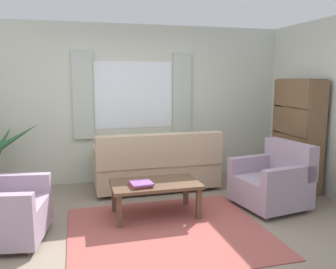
# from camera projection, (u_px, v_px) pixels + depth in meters

# --- Properties ---
(ground_plane) EXTENTS (6.24, 6.24, 0.00)m
(ground_plane) POSITION_uv_depth(u_px,v_px,m) (168.00, 232.00, 4.03)
(ground_plane) COLOR gray
(wall_back) EXTENTS (5.32, 0.12, 2.60)m
(wall_back) POSITION_uv_depth(u_px,v_px,m) (133.00, 104.00, 5.97)
(wall_back) COLOR beige
(wall_back) RESTS_ON ground_plane
(window_with_curtains) EXTENTS (1.98, 0.07, 1.40)m
(window_with_curtains) POSITION_uv_depth(u_px,v_px,m) (134.00, 95.00, 5.87)
(window_with_curtains) COLOR white
(area_rug) EXTENTS (2.22, 1.95, 0.01)m
(area_rug) POSITION_uv_depth(u_px,v_px,m) (168.00, 231.00, 4.03)
(area_rug) COLOR #9E4C47
(area_rug) RESTS_ON ground_plane
(couch) EXTENTS (1.90, 0.82, 0.92)m
(couch) POSITION_uv_depth(u_px,v_px,m) (157.00, 166.00, 5.50)
(couch) COLOR tan
(couch) RESTS_ON ground_plane
(armchair_right) EXTENTS (0.94, 0.96, 0.88)m
(armchair_right) POSITION_uv_depth(u_px,v_px,m) (273.00, 181.00, 4.76)
(armchair_right) COLOR #998499
(armchair_right) RESTS_ON ground_plane
(coffee_table) EXTENTS (1.10, 0.64, 0.44)m
(coffee_table) POSITION_uv_depth(u_px,v_px,m) (155.00, 187.00, 4.44)
(coffee_table) COLOR brown
(coffee_table) RESTS_ON ground_plane
(book_stack_on_table) EXTENTS (0.28, 0.29, 0.05)m
(book_stack_on_table) POSITION_uv_depth(u_px,v_px,m) (141.00, 184.00, 4.28)
(book_stack_on_table) COLOR #B23833
(book_stack_on_table) RESTS_ON coffee_table
(bookshelf) EXTENTS (0.30, 0.94, 1.72)m
(bookshelf) POSITION_uv_depth(u_px,v_px,m) (296.00, 133.00, 5.48)
(bookshelf) COLOR brown
(bookshelf) RESTS_ON ground_plane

